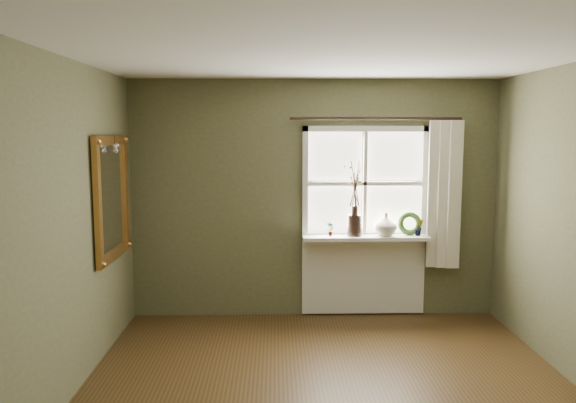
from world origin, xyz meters
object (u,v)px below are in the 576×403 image
(cream_vase, at_px, (386,224))
(wreath, at_px, (410,226))
(dark_jug, at_px, (354,225))
(gilt_mirror, at_px, (112,197))

(cream_vase, height_order, wreath, cream_vase)
(dark_jug, height_order, wreath, same)
(wreath, bearing_deg, cream_vase, -165.85)
(cream_vase, relative_size, gilt_mirror, 0.22)
(cream_vase, bearing_deg, gilt_mirror, -166.04)
(dark_jug, xyz_separation_m, cream_vase, (0.34, 0.00, 0.01))
(cream_vase, distance_m, wreath, 0.27)
(dark_jug, bearing_deg, wreath, 3.76)
(wreath, distance_m, gilt_mirror, 3.11)
(gilt_mirror, bearing_deg, dark_jug, 15.85)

